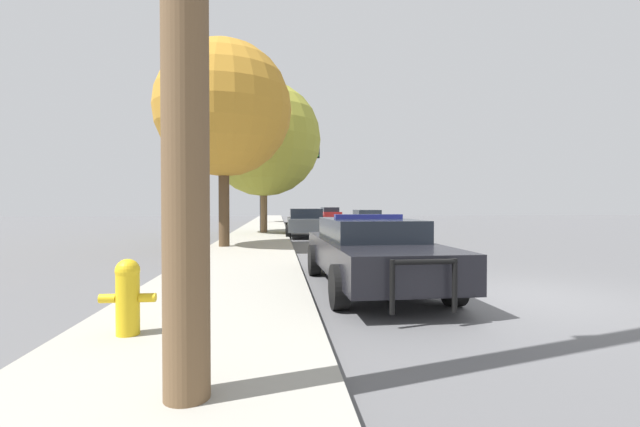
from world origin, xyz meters
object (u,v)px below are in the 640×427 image
(tree_sidewalk_mid, at_px, (264,139))
(tree_sidewalk_near, at_px, (224,109))
(car_background_distant, at_px, (330,214))
(car_background_oncoming, at_px, (367,219))
(police_car, at_px, (371,250))
(traffic_light, at_px, (285,166))
(tree_sidewalk_far, at_px, (264,161))
(car_background_midblock, at_px, (305,222))
(fire_hydrant, at_px, (128,294))

(tree_sidewalk_mid, distance_m, tree_sidewalk_near, 7.75)
(car_background_distant, relative_size, car_background_oncoming, 1.03)
(car_background_oncoming, height_order, tree_sidewalk_mid, tree_sidewalk_mid)
(police_car, bearing_deg, tree_sidewalk_near, -65.08)
(traffic_light, bearing_deg, car_background_oncoming, 33.18)
(police_car, distance_m, car_background_distant, 34.63)
(car_background_distant, xyz_separation_m, tree_sidewalk_near, (-7.11, -27.14, 4.26))
(tree_sidewalk_mid, xyz_separation_m, tree_sidewalk_far, (-0.41, 14.54, 0.29))
(traffic_light, relative_size, tree_sidewalk_mid, 0.64)
(tree_sidewalk_mid, height_order, tree_sidewalk_near, tree_sidewalk_mid)
(police_car, height_order, traffic_light, traffic_light)
(traffic_light, bearing_deg, car_background_midblock, -68.41)
(car_background_midblock, xyz_separation_m, tree_sidewalk_near, (-3.28, -5.88, 4.24))
(car_background_midblock, height_order, car_background_oncoming, car_background_midblock)
(car_background_distant, bearing_deg, fire_hydrant, -102.77)
(car_background_distant, bearing_deg, traffic_light, -106.79)
(fire_hydrant, height_order, car_background_distant, car_background_distant)
(traffic_light, xyz_separation_m, car_background_distant, (4.82, 18.74, -3.01))
(police_car, xyz_separation_m, tree_sidewalk_near, (-3.68, 7.33, 4.27))
(traffic_light, xyz_separation_m, car_background_oncoming, (5.43, 3.55, -3.05))
(car_background_oncoming, bearing_deg, fire_hydrant, 71.11)
(car_background_oncoming, distance_m, tree_sidewalk_far, 13.26)
(fire_hydrant, height_order, car_background_oncoming, car_background_oncoming)
(traffic_light, relative_size, tree_sidewalk_far, 0.69)
(police_car, height_order, car_background_oncoming, police_car)
(traffic_light, height_order, car_background_midblock, traffic_light)
(fire_hydrant, relative_size, car_background_distant, 0.19)
(car_background_midblock, height_order, tree_sidewalk_near, tree_sidewalk_near)
(car_background_oncoming, bearing_deg, tree_sidewalk_far, -56.12)
(fire_hydrant, xyz_separation_m, car_background_distant, (6.90, 37.58, 0.15))
(tree_sidewalk_near, bearing_deg, car_background_oncoming, 57.14)
(car_background_oncoming, distance_m, tree_sidewalk_mid, 9.00)
(traffic_light, distance_m, car_background_oncoming, 7.17)
(tree_sidewalk_mid, bearing_deg, fire_hydrant, -93.04)
(police_car, relative_size, traffic_light, 1.04)
(car_background_oncoming, bearing_deg, tree_sidewalk_mid, 32.89)
(car_background_midblock, xyz_separation_m, car_background_oncoming, (4.44, 6.07, -0.06))
(fire_hydrant, xyz_separation_m, tree_sidewalk_mid, (0.96, 18.10, 4.54))
(car_background_midblock, height_order, tree_sidewalk_mid, tree_sidewalk_mid)
(car_background_distant, relative_size, tree_sidewalk_far, 0.59)
(car_background_distant, xyz_separation_m, tree_sidewalk_mid, (-5.94, -19.48, 4.39))
(police_car, height_order, car_background_distant, police_car)
(police_car, xyz_separation_m, car_background_oncoming, (4.04, 19.28, -0.03))
(fire_hydrant, distance_m, tree_sidewalk_near, 11.34)
(fire_hydrant, xyz_separation_m, car_background_midblock, (3.08, 16.33, 0.17))
(police_car, height_order, tree_sidewalk_near, tree_sidewalk_near)
(car_background_oncoming, xyz_separation_m, tree_sidewalk_mid, (-6.55, -4.29, 4.43))
(fire_hydrant, bearing_deg, car_background_midblock, 79.32)
(car_background_distant, xyz_separation_m, car_background_oncoming, (0.61, -15.18, -0.04))
(tree_sidewalk_near, bearing_deg, traffic_light, 74.76)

